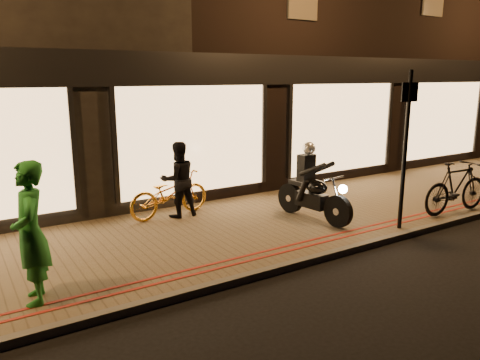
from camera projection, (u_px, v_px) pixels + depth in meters
name	position (u px, v px, depth m)	size (l,w,h in m)	color
ground	(308.00, 266.00, 7.57)	(90.00, 90.00, 0.00)	black
sidewalk	(242.00, 229.00, 9.21)	(50.00, 4.00, 0.12)	brown
kerb_stone	(307.00, 261.00, 7.60)	(50.00, 0.14, 0.12)	#59544C
red_kerb_lines	(288.00, 248.00, 8.00)	(50.00, 0.26, 0.01)	maroon
building_row	(117.00, 34.00, 14.05)	(48.00, 10.11, 8.50)	black
motorcycle	(312.00, 190.00, 9.53)	(0.63, 1.94, 1.59)	black
sign_post	(406.00, 142.00, 8.73)	(0.35, 0.10, 3.00)	black
bicycle_gold	(169.00, 194.00, 9.75)	(0.64, 1.84, 0.96)	gold
bicycle_dark	(456.00, 187.00, 9.96)	(0.53, 1.89, 1.14)	black
person_green	(30.00, 233.00, 5.95)	(0.68, 0.45, 1.87)	#1F7727
person_dark	(178.00, 180.00, 9.68)	(0.77, 0.60, 1.58)	black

